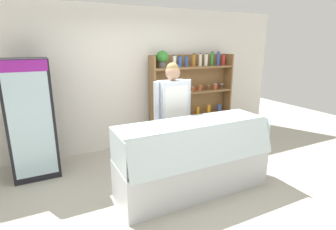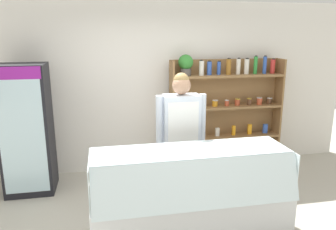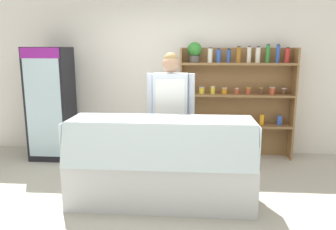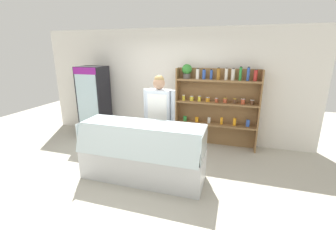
{
  "view_description": "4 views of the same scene",
  "coord_description": "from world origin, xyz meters",
  "px_view_note": "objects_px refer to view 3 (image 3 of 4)",
  "views": [
    {
      "loc": [
        -1.69,
        -2.9,
        2.01
      ],
      "look_at": [
        -0.07,
        0.33,
        1.03
      ],
      "focal_mm": 28.0,
      "sensor_mm": 36.0,
      "label": 1
    },
    {
      "loc": [
        -0.76,
        -3.21,
        2.22
      ],
      "look_at": [
        0.0,
        0.63,
        1.23
      ],
      "focal_mm": 35.0,
      "sensor_mm": 36.0,
      "label": 2
    },
    {
      "loc": [
        0.48,
        -3.67,
        1.79
      ],
      "look_at": [
        0.16,
        0.47,
        0.95
      ],
      "focal_mm": 35.0,
      "sensor_mm": 36.0,
      "label": 3
    },
    {
      "loc": [
        1.57,
        -3.34,
        2.2
      ],
      "look_at": [
        0.38,
        0.58,
        1.01
      ],
      "focal_mm": 24.0,
      "sensor_mm": 36.0,
      "label": 4
    }
  ],
  "objects_px": {
    "shelving_unit": "(233,94)",
    "deli_display_case": "(161,177)",
    "shop_clerk": "(171,105)",
    "drinks_fridge": "(51,104)"
  },
  "relations": [
    {
      "from": "drinks_fridge",
      "to": "shelving_unit",
      "type": "relative_size",
      "value": 0.96
    },
    {
      "from": "drinks_fridge",
      "to": "deli_display_case",
      "type": "distance_m",
      "value": 2.54
    },
    {
      "from": "shelving_unit",
      "to": "deli_display_case",
      "type": "xyz_separation_m",
      "value": [
        -1.02,
        -1.81,
        -0.75
      ]
    },
    {
      "from": "shelving_unit",
      "to": "deli_display_case",
      "type": "bearing_deg",
      "value": -119.48
    },
    {
      "from": "shop_clerk",
      "to": "deli_display_case",
      "type": "bearing_deg",
      "value": -95.06
    },
    {
      "from": "drinks_fridge",
      "to": "shop_clerk",
      "type": "height_order",
      "value": "drinks_fridge"
    },
    {
      "from": "shop_clerk",
      "to": "drinks_fridge",
      "type": "bearing_deg",
      "value": 158.79
    },
    {
      "from": "deli_display_case",
      "to": "shop_clerk",
      "type": "height_order",
      "value": "shop_clerk"
    },
    {
      "from": "shelving_unit",
      "to": "deli_display_case",
      "type": "distance_m",
      "value": 2.21
    },
    {
      "from": "deli_display_case",
      "to": "shop_clerk",
      "type": "distance_m",
      "value": 1.04
    }
  ]
}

